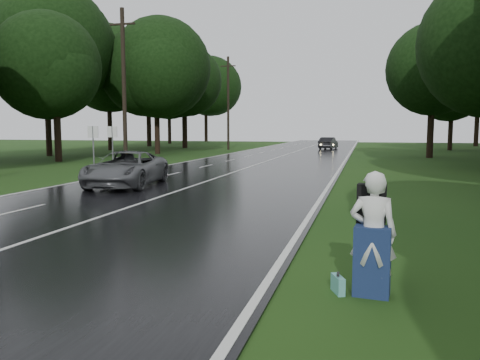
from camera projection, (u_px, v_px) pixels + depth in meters
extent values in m
plane|color=#1E3D12|center=(63.00, 231.00, 12.02)|extent=(160.00, 160.00, 0.00)
cube|color=black|center=(249.00, 167.00, 31.25)|extent=(12.00, 140.00, 0.04)
cube|color=silver|center=(249.00, 167.00, 31.25)|extent=(0.12, 140.00, 0.01)
imported|color=#545659|center=(126.00, 169.00, 20.96)|extent=(3.29, 5.79, 1.53)
imported|color=black|center=(328.00, 143.00, 57.42)|extent=(2.13, 4.53, 1.44)
imported|color=silver|center=(373.00, 234.00, 7.28)|extent=(0.75, 0.54, 1.94)
cube|color=navy|center=(372.00, 261.00, 7.33)|extent=(0.58, 0.42, 1.09)
cube|color=black|center=(372.00, 203.00, 7.51)|extent=(0.46, 0.28, 0.62)
cube|color=#57A9A2|center=(338.00, 284.00, 7.48)|extent=(0.25, 0.40, 0.27)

